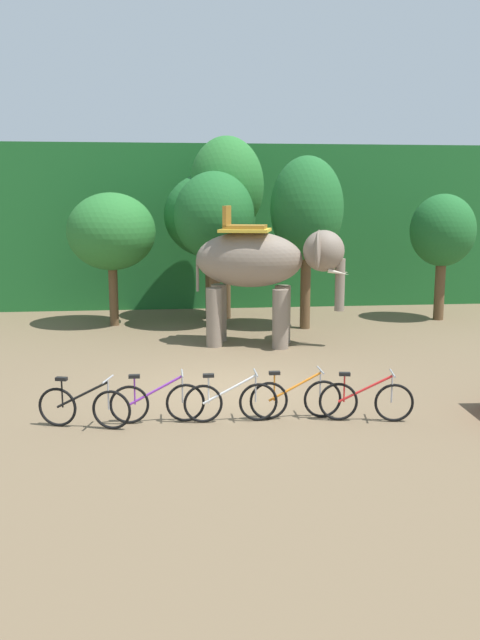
{
  "coord_description": "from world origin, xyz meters",
  "views": [
    {
      "loc": [
        -1.27,
        -13.63,
        4.01
      ],
      "look_at": [
        0.32,
        1.0,
        1.3
      ],
      "focal_mm": 37.6,
      "sensor_mm": 36.0,
      "label": 1
    }
  ],
  "objects_px": {
    "bike_black": "(84,407)",
    "tree_center_left": "(443,231)",
    "tree_left": "(210,216)",
    "elephant": "(261,265)",
    "tree_center": "(227,186)",
    "tree_center_right": "(111,232)",
    "bike_white": "(231,401)",
    "tree_far_left": "(307,210)",
    "bike_orange": "(296,398)",
    "tree_far_right": "(214,217)",
    "bike_purple": "(157,402)",
    "bike_red": "(366,401)"
  },
  "relations": [
    {
      "from": "tree_far_left",
      "to": "bike_purple",
      "type": "xyz_separation_m",
      "value": [
        -4.43,
        -8.39,
        -3.25
      ]
    },
    {
      "from": "elephant",
      "to": "tree_center_left",
      "type": "bearing_deg",
      "value": 26.31
    },
    {
      "from": "tree_left",
      "to": "tree_far_right",
      "type": "distance_m",
      "value": 1.65
    },
    {
      "from": "tree_center_right",
      "to": "elephant",
      "type": "bearing_deg",
      "value": -38.08
    },
    {
      "from": "tree_left",
      "to": "bike_white",
      "type": "relative_size",
      "value": 2.8
    },
    {
      "from": "tree_center",
      "to": "elephant",
      "type": "distance_m",
      "value": 4.73
    },
    {
      "from": "tree_center_right",
      "to": "tree_center_left",
      "type": "xyz_separation_m",
      "value": [
        10.61,
        -0.16,
        -0.03
      ]
    },
    {
      "from": "elephant",
      "to": "bike_white",
      "type": "distance_m",
      "value": 6.73
    },
    {
      "from": "bike_red",
      "to": "elephant",
      "type": "bearing_deg",
      "value": 98.69
    },
    {
      "from": "tree_center_left",
      "to": "tree_center_right",
      "type": "bearing_deg",
      "value": 179.15
    },
    {
      "from": "tree_center_right",
      "to": "tree_center",
      "type": "bearing_deg",
      "value": 13.31
    },
    {
      "from": "bike_purple",
      "to": "bike_orange",
      "type": "distance_m",
      "value": 2.52
    },
    {
      "from": "tree_center_right",
      "to": "bike_orange",
      "type": "relative_size",
      "value": 2.43
    },
    {
      "from": "bike_black",
      "to": "tree_center_left",
      "type": "bearing_deg",
      "value": 42.43
    },
    {
      "from": "bike_purple",
      "to": "bike_red",
      "type": "xyz_separation_m",
      "value": [
        3.75,
        -0.32,
        0.0
      ]
    },
    {
      "from": "tree_center_right",
      "to": "tree_center",
      "type": "height_order",
      "value": "tree_center"
    },
    {
      "from": "tree_far_left",
      "to": "bike_black",
      "type": "distance_m",
      "value": 10.76
    },
    {
      "from": "elephant",
      "to": "bike_orange",
      "type": "xyz_separation_m",
      "value": [
        -0.24,
        -6.26,
        -1.82
      ]
    },
    {
      "from": "tree_far_left",
      "to": "elephant",
      "type": "bearing_deg",
      "value": -127.72
    },
    {
      "from": "bike_black",
      "to": "bike_red",
      "type": "height_order",
      "value": "same"
    },
    {
      "from": "tree_center_right",
      "to": "tree_far_right",
      "type": "distance_m",
      "value": 3.25
    },
    {
      "from": "tree_left",
      "to": "bike_black",
      "type": "height_order",
      "value": "tree_left"
    },
    {
      "from": "bike_black",
      "to": "bike_white",
      "type": "bearing_deg",
      "value": 0.97
    },
    {
      "from": "bike_black",
      "to": "bike_red",
      "type": "xyz_separation_m",
      "value": [
        5.03,
        -0.18,
        0.0
      ]
    },
    {
      "from": "tree_center",
      "to": "bike_red",
      "type": "bearing_deg",
      "value": -81.71
    },
    {
      "from": "tree_center_left",
      "to": "bike_orange",
      "type": "height_order",
      "value": "tree_center_left"
    },
    {
      "from": "tree_center_left",
      "to": "bike_white",
      "type": "distance_m",
      "value": 12.54
    },
    {
      "from": "tree_far_left",
      "to": "bike_purple",
      "type": "relative_size",
      "value": 3.05
    },
    {
      "from": "elephant",
      "to": "tree_far_right",
      "type": "bearing_deg",
      "value": 111.95
    },
    {
      "from": "tree_center_right",
      "to": "elephant",
      "type": "relative_size",
      "value": 0.98
    },
    {
      "from": "elephant",
      "to": "bike_red",
      "type": "bearing_deg",
      "value": -81.31
    },
    {
      "from": "tree_center",
      "to": "bike_red",
      "type": "xyz_separation_m",
      "value": [
        1.56,
        -10.72,
        -3.96
      ]
    },
    {
      "from": "tree_left",
      "to": "elephant",
      "type": "distance_m",
      "value": 4.62
    },
    {
      "from": "tree_center",
      "to": "bike_black",
      "type": "distance_m",
      "value": 11.78
    },
    {
      "from": "tree_left",
      "to": "tree_far_right",
      "type": "relative_size",
      "value": 1.0
    },
    {
      "from": "tree_center",
      "to": "bike_white",
      "type": "bearing_deg",
      "value": -94.77
    },
    {
      "from": "tree_far_left",
      "to": "bike_black",
      "type": "xyz_separation_m",
      "value": [
        -5.7,
        -8.53,
        -3.25
      ]
    },
    {
      "from": "tree_center",
      "to": "elephant",
      "type": "relative_size",
      "value": 1.4
    },
    {
      "from": "tree_center_right",
      "to": "tree_far_right",
      "type": "bearing_deg",
      "value": -11.48
    },
    {
      "from": "bike_white",
      "to": "bike_red",
      "type": "height_order",
      "value": "same"
    },
    {
      "from": "tree_left",
      "to": "bike_orange",
      "type": "height_order",
      "value": "tree_left"
    },
    {
      "from": "tree_far_right",
      "to": "elephant",
      "type": "relative_size",
      "value": 1.13
    },
    {
      "from": "tree_far_left",
      "to": "tree_center_left",
      "type": "xyz_separation_m",
      "value": [
        4.7,
        0.99,
        -0.73
      ]
    },
    {
      "from": "bike_black",
      "to": "tree_left",
      "type": "bearing_deg",
      "value": 74.69
    },
    {
      "from": "tree_center",
      "to": "tree_center_left",
      "type": "distance_m",
      "value": 7.16
    },
    {
      "from": "tree_center_left",
      "to": "bike_white",
      "type": "bearing_deg",
      "value": -129.54
    },
    {
      "from": "tree_center_right",
      "to": "bike_orange",
      "type": "height_order",
      "value": "tree_center_right"
    },
    {
      "from": "bike_white",
      "to": "bike_red",
      "type": "bearing_deg",
      "value": -5.33
    },
    {
      "from": "bike_white",
      "to": "tree_far_left",
      "type": "bearing_deg",
      "value": 69.84
    },
    {
      "from": "tree_far_left",
      "to": "bike_black",
      "type": "height_order",
      "value": "tree_far_left"
    }
  ]
}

